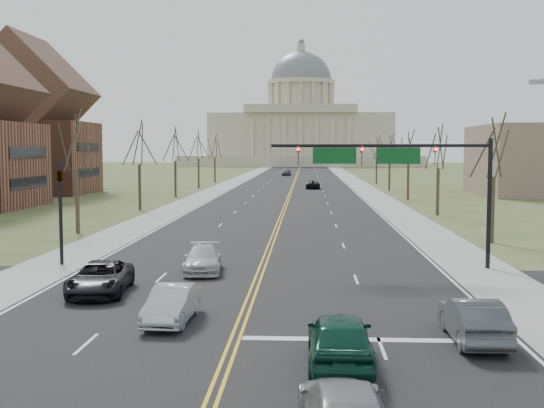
# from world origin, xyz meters

# --- Properties ---
(ground) EXTENTS (600.00, 600.00, 0.00)m
(ground) POSITION_xyz_m (0.00, 0.00, 0.00)
(ground) COLOR #3C4C26
(ground) RESTS_ON ground
(road) EXTENTS (20.00, 380.00, 0.01)m
(road) POSITION_xyz_m (0.00, 110.00, 0.01)
(road) COLOR black
(road) RESTS_ON ground
(cross_road) EXTENTS (120.00, 14.00, 0.01)m
(cross_road) POSITION_xyz_m (0.00, 6.00, 0.01)
(cross_road) COLOR black
(cross_road) RESTS_ON ground
(sidewalk_left) EXTENTS (4.00, 380.00, 0.03)m
(sidewalk_left) POSITION_xyz_m (-12.00, 110.00, 0.01)
(sidewalk_left) COLOR gray
(sidewalk_left) RESTS_ON ground
(sidewalk_right) EXTENTS (4.00, 380.00, 0.03)m
(sidewalk_right) POSITION_xyz_m (12.00, 110.00, 0.01)
(sidewalk_right) COLOR gray
(sidewalk_right) RESTS_ON ground
(center_line) EXTENTS (0.42, 380.00, 0.01)m
(center_line) POSITION_xyz_m (0.00, 110.00, 0.01)
(center_line) COLOR gold
(center_line) RESTS_ON road
(edge_line_left) EXTENTS (0.15, 380.00, 0.01)m
(edge_line_left) POSITION_xyz_m (-9.80, 110.00, 0.01)
(edge_line_left) COLOR silver
(edge_line_left) RESTS_ON road
(edge_line_right) EXTENTS (0.15, 380.00, 0.01)m
(edge_line_right) POSITION_xyz_m (9.80, 110.00, 0.01)
(edge_line_right) COLOR silver
(edge_line_right) RESTS_ON road
(stop_bar) EXTENTS (9.50, 0.50, 0.01)m
(stop_bar) POSITION_xyz_m (5.00, -1.00, 0.01)
(stop_bar) COLOR silver
(stop_bar) RESTS_ON road
(capitol) EXTENTS (90.00, 60.00, 50.00)m
(capitol) POSITION_xyz_m (0.00, 249.91, 14.20)
(capitol) COLOR #BCB79D
(capitol) RESTS_ON ground
(signal_mast) EXTENTS (12.12, 0.44, 7.20)m
(signal_mast) POSITION_xyz_m (7.45, 13.50, 5.76)
(signal_mast) COLOR black
(signal_mast) RESTS_ON ground
(signal_left) EXTENTS (0.32, 0.36, 6.00)m
(signal_left) POSITION_xyz_m (-11.50, 13.50, 3.71)
(signal_left) COLOR black
(signal_left) RESTS_ON ground
(tree_r_0) EXTENTS (3.74, 3.74, 8.50)m
(tree_r_0) POSITION_xyz_m (15.50, 24.00, 6.55)
(tree_r_0) COLOR #392F22
(tree_r_0) RESTS_ON ground
(tree_l_0) EXTENTS (3.96, 3.96, 9.00)m
(tree_l_0) POSITION_xyz_m (-15.50, 28.00, 6.94)
(tree_l_0) COLOR #392F22
(tree_l_0) RESTS_ON ground
(tree_r_1) EXTENTS (3.74, 3.74, 8.50)m
(tree_r_1) POSITION_xyz_m (15.50, 44.00, 6.55)
(tree_r_1) COLOR #392F22
(tree_r_1) RESTS_ON ground
(tree_l_1) EXTENTS (3.96, 3.96, 9.00)m
(tree_l_1) POSITION_xyz_m (-15.50, 48.00, 6.94)
(tree_l_1) COLOR #392F22
(tree_l_1) RESTS_ON ground
(tree_r_2) EXTENTS (3.74, 3.74, 8.50)m
(tree_r_2) POSITION_xyz_m (15.50, 64.00, 6.55)
(tree_r_2) COLOR #392F22
(tree_r_2) RESTS_ON ground
(tree_l_2) EXTENTS (3.96, 3.96, 9.00)m
(tree_l_2) POSITION_xyz_m (-15.50, 68.00, 6.94)
(tree_l_2) COLOR #392F22
(tree_l_2) RESTS_ON ground
(tree_r_3) EXTENTS (3.74, 3.74, 8.50)m
(tree_r_3) POSITION_xyz_m (15.50, 84.00, 6.55)
(tree_r_3) COLOR #392F22
(tree_r_3) RESTS_ON ground
(tree_l_3) EXTENTS (3.96, 3.96, 9.00)m
(tree_l_3) POSITION_xyz_m (-15.50, 88.00, 6.94)
(tree_l_3) COLOR #392F22
(tree_l_3) RESTS_ON ground
(tree_r_4) EXTENTS (3.74, 3.74, 8.50)m
(tree_r_4) POSITION_xyz_m (15.50, 104.00, 6.55)
(tree_r_4) COLOR #392F22
(tree_r_4) RESTS_ON ground
(tree_l_4) EXTENTS (3.96, 3.96, 9.00)m
(tree_l_4) POSITION_xyz_m (-15.50, 108.00, 6.94)
(tree_l_4) COLOR #392F22
(tree_l_4) RESTS_ON ground
(bldg_left_far) EXTENTS (17.10, 14.28, 23.25)m
(bldg_left_far) POSITION_xyz_m (-38.00, 74.00, 9.54)
(bldg_left_far) COLOR brown
(bldg_left_far) RESTS_ON ground
(car_nb_inner_lead) EXTENTS (1.98, 4.90, 1.67)m
(car_nb_inner_lead) POSITION_xyz_m (3.52, -3.85, 0.84)
(car_nb_inner_lead) COLOR #0E3D2C
(car_nb_inner_lead) RESTS_ON road
(car_nb_outer_lead) EXTENTS (1.63, 4.62, 1.52)m
(car_nb_outer_lead) POSITION_xyz_m (8.23, -1.01, 0.77)
(car_nb_outer_lead) COLOR #46494D
(car_nb_outer_lead) RESTS_ON road
(car_sb_inner_lead) EXTENTS (1.63, 4.27, 1.39)m
(car_sb_inner_lead) POSITION_xyz_m (-2.65, 1.03, 0.71)
(car_sb_inner_lead) COLOR #B4B6BC
(car_sb_inner_lead) RESTS_ON road
(car_sb_outer_lead) EXTENTS (2.88, 5.44, 1.46)m
(car_sb_outer_lead) POSITION_xyz_m (-6.94, 5.96, 0.74)
(car_sb_outer_lead) COLOR black
(car_sb_outer_lead) RESTS_ON road
(car_sb_inner_second) EXTENTS (2.40, 4.92, 1.38)m
(car_sb_inner_second) POSITION_xyz_m (-3.10, 11.68, 0.70)
(car_sb_inner_second) COLOR #B5B5B5
(car_sb_inner_second) RESTS_ON road
(car_far_nb) EXTENTS (2.39, 5.07, 1.40)m
(car_far_nb) POSITION_xyz_m (3.49, 88.16, 0.71)
(car_far_nb) COLOR black
(car_far_nb) RESTS_ON road
(car_far_sb) EXTENTS (2.31, 4.94, 1.64)m
(car_far_sb) POSITION_xyz_m (-2.47, 141.62, 0.83)
(car_far_sb) COLOR #4E5056
(car_far_sb) RESTS_ON road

